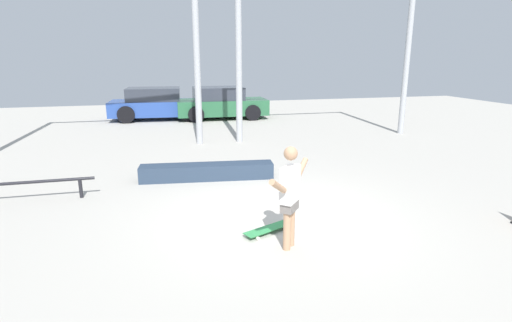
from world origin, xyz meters
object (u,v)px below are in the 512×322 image
(grind_box, at_px, (207,172))
(parked_car_blue, at_px, (157,104))
(parked_car_green, at_px, (221,103))
(skateboard, at_px, (268,229))
(grind_rail, at_px, (9,186))
(skateboarder, at_px, (290,193))

(grind_box, xyz_separation_m, parked_car_blue, (-0.97, 9.32, 0.50))
(parked_car_blue, distance_m, parked_car_green, 2.79)
(parked_car_green, bearing_deg, grind_box, -99.79)
(skateboard, xyz_separation_m, parked_car_blue, (-1.52, 12.40, 0.61))
(grind_rail, bearing_deg, parked_car_green, 59.59)
(skateboard, distance_m, parked_car_green, 12.09)
(parked_car_blue, relative_size, parked_car_green, 1.05)
(skateboarder, bearing_deg, parked_car_blue, 47.88)
(skateboarder, distance_m, skateboard, 0.96)
(grind_box, xyz_separation_m, grind_rail, (-3.80, -0.61, 0.16))
(skateboarder, xyz_separation_m, parked_car_blue, (-1.69, 12.94, -0.17))
(grind_box, relative_size, parked_car_green, 0.75)
(skateboard, distance_m, parked_car_blue, 12.50)
(skateboard, xyz_separation_m, grind_rail, (-4.36, 2.47, 0.27))
(skateboarder, distance_m, grind_rail, 5.46)
(grind_box, bearing_deg, parked_car_green, 78.65)
(skateboarder, height_order, grind_rail, skateboarder)
(skateboard, bearing_deg, parked_car_green, 60.32)
(skateboard, distance_m, grind_rail, 5.02)
(parked_car_blue, height_order, parked_car_green, parked_car_green)
(skateboard, bearing_deg, grind_box, 76.40)
(grind_rail, height_order, parked_car_green, parked_car_green)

